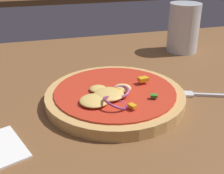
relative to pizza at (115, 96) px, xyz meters
name	(u,v)px	position (x,y,z in m)	size (l,w,h in m)	color
dining_table	(125,114)	(0.01, -0.02, -0.03)	(1.50, 0.89, 0.03)	brown
pizza	(115,96)	(0.00, 0.00, 0.00)	(0.25, 0.25, 0.04)	tan
fork	(202,95)	(0.16, -0.02, -0.01)	(0.15, 0.07, 0.01)	silver
beer_glass	(183,29)	(0.25, 0.23, 0.05)	(0.08, 0.08, 0.12)	silver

